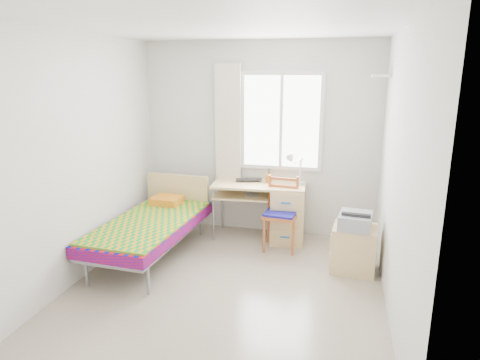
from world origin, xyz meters
name	(u,v)px	position (x,y,z in m)	size (l,w,h in m)	color
floor	(226,287)	(0.00, 0.00, 0.00)	(3.50, 3.50, 0.00)	#BCAD93
ceiling	(224,26)	(0.00, 0.00, 2.60)	(3.50, 3.50, 0.00)	white
wall_back	(259,139)	(0.00, 1.75, 1.30)	(3.20, 3.20, 0.00)	silver
wall_left	(80,159)	(-1.60, 0.00, 1.30)	(3.50, 3.50, 0.00)	silver
wall_right	(398,176)	(1.60, 0.00, 1.30)	(3.50, 3.50, 0.00)	silver
window	(281,122)	(0.30, 1.73, 1.55)	(1.10, 0.04, 1.30)	white
curtain	(228,128)	(-0.42, 1.68, 1.45)	(0.35, 0.05, 1.70)	beige
floating_shelf	(381,76)	(1.49, 1.40, 2.15)	(0.20, 0.32, 0.03)	white
bed	(153,224)	(-1.08, 0.58, 0.40)	(1.01, 1.95, 0.82)	gray
desk	(283,210)	(0.39, 1.43, 0.41)	(1.25, 0.63, 0.76)	tan
chair	(282,209)	(0.41, 1.19, 0.52)	(0.44, 0.44, 0.92)	#99541D
cabinet	(354,249)	(1.29, 0.72, 0.26)	(0.52, 0.46, 0.52)	tan
printer	(355,220)	(1.29, 0.69, 0.61)	(0.39, 0.44, 0.17)	gray
laptop	(249,181)	(-0.08, 1.48, 0.77)	(0.35, 0.23, 0.03)	black
pen_cup	(269,178)	(0.18, 1.54, 0.81)	(0.09, 0.09, 0.11)	orange
task_lamp	(295,166)	(0.53, 1.40, 1.03)	(0.23, 0.33, 0.43)	white
book	(245,195)	(-0.12, 1.41, 0.59)	(0.17, 0.23, 0.02)	gray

